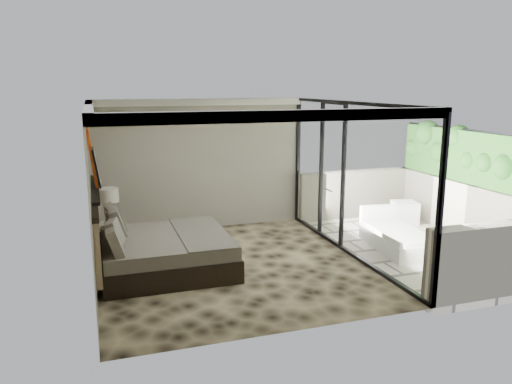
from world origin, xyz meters
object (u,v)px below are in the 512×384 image
object	(u,v)px
bed	(160,250)
lounger	(397,238)
nightstand	(110,238)
ottoman	(405,213)
table_lamp	(109,201)

from	to	relation	value
bed	lounger	distance (m)	4.50
nightstand	ottoman	world-z (taller)	nightstand
table_lamp	ottoman	size ratio (longest dim) A/B	1.34
nightstand	lounger	distance (m)	5.48
nightstand	table_lamp	xyz separation A→B (m)	(0.02, 0.03, 0.70)
bed	nightstand	world-z (taller)	bed
lounger	bed	bearing A→B (deg)	-176.98
table_lamp	ottoman	distance (m)	6.42
table_lamp	lounger	xyz separation A→B (m)	(5.23, -1.59, -0.75)
nightstand	ottoman	bearing A→B (deg)	-20.08
ottoman	bed	bearing A→B (deg)	-168.00
nightstand	table_lamp	distance (m)	0.70
nightstand	ottoman	distance (m)	6.41
table_lamp	ottoman	world-z (taller)	table_lamp
ottoman	lounger	world-z (taller)	lounger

